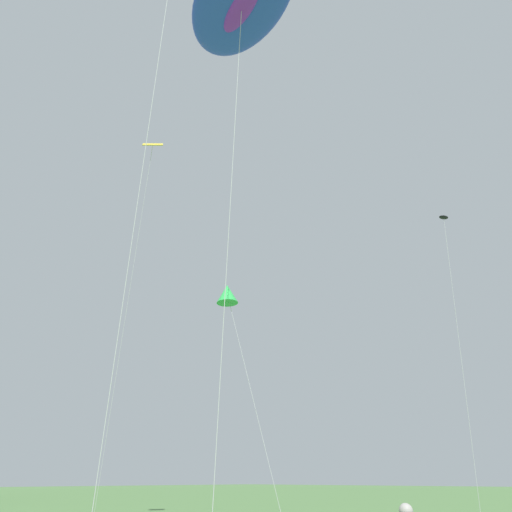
# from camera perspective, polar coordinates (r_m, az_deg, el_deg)

# --- Properties ---
(small_kite_delta_white) EXTENTS (2.23, 2.36, 9.52)m
(small_kite_delta_white) POSITION_cam_1_polar(r_m,az_deg,el_deg) (18.65, -3.82, -5.09)
(small_kite_delta_white) COLOR green
(small_kite_delta_white) RESTS_ON ground
(small_kite_stunt_black) EXTENTS (0.98, 1.75, 13.79)m
(small_kite_stunt_black) POSITION_cam_1_polar(r_m,az_deg,el_deg) (23.32, 23.88, 2.50)
(small_kite_stunt_black) COLOR black
(small_kite_stunt_black) RESTS_ON ground
(small_kite_triangle_green) EXTENTS (2.45, 4.27, 19.16)m
(small_kite_triangle_green) POSITION_cam_1_polar(r_m,az_deg,el_deg) (25.18, -13.79, 12.50)
(small_kite_triangle_green) COLOR yellow
(small_kite_triangle_green) RESTS_ON ground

